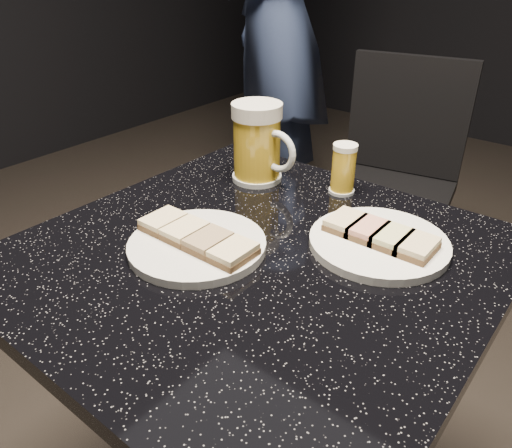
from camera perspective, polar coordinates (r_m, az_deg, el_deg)
The scene contains 9 objects.
plate_large at distance 0.80m, azimuth -6.74°, elevation -2.41°, with size 0.22×0.22×0.01m, color white.
plate_small at distance 0.82m, azimuth 13.85°, elevation -2.09°, with size 0.22×0.22×0.01m, color white.
patron at distance 2.21m, azimuth 2.42°, elevation 22.61°, with size 0.67×0.44×1.83m, color navy.
table at distance 0.94m, azimuth 0.00°, elevation -15.71°, with size 0.70×0.70×0.75m.
beer_mug at distance 1.00m, azimuth 0.24°, elevation 9.26°, with size 0.15×0.10×0.16m.
beer_tumbler at distance 0.97m, azimuth 9.96°, elevation 6.22°, with size 0.05×0.05×0.10m.
chair at distance 1.74m, azimuth 15.38°, elevation 5.46°, with size 0.46×0.46×0.87m.
canapes_on_plate_large at distance 0.79m, azimuth -6.81°, elevation -1.40°, with size 0.20×0.07×0.02m.
canapes_on_plate_small at distance 0.81m, azimuth 13.98°, elevation -1.10°, with size 0.17×0.07×0.02m.
Camera 1 is at (0.42, -0.52, 1.17)m, focal length 35.00 mm.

